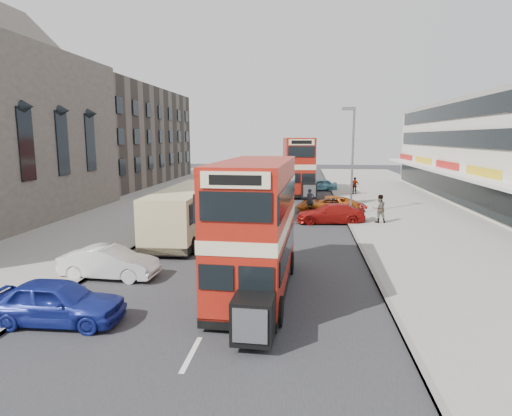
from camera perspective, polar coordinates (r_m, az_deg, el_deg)
The scene contains 19 objects.
ground at distance 16.16m, azimuth -4.88°, elevation -12.15°, with size 160.00×160.00×0.00m, color #28282B.
road_surface at distance 35.36m, azimuth 1.44°, elevation -0.23°, with size 12.00×90.00×0.01m, color #28282B.
pavement_right at distance 36.35m, azimuth 20.65°, elevation -0.46°, with size 12.00×90.00×0.15m, color gray.
pavement_left at distance 38.28m, azimuth -16.75°, elevation 0.22°, with size 12.00×90.00×0.15m, color gray.
kerb_left at distance 36.38m, azimuth -8.17°, elevation 0.06°, with size 0.20×90.00×0.16m, color gray.
kerb_right at distance 35.36m, azimuth 11.34°, elevation -0.30°, with size 0.20×90.00×0.16m, color gray.
brick_terrace at distance 58.36m, azimuth -19.20°, elevation 8.98°, with size 14.00×28.00×12.00m, color #66594C.
street_lamp at distance 32.94m, azimuth 12.64°, elevation 7.20°, with size 1.00×0.20×8.12m.
bus_main at distance 16.17m, azimuth -0.03°, elevation -2.53°, with size 2.75×9.00×4.91m.
bus_second at distance 44.98m, azimuth 5.61°, elevation 5.62°, with size 3.67×10.37×5.67m.
coach at distance 25.96m, azimuth -9.02°, elevation -0.28°, with size 2.76×10.34×2.73m.
car_left_near at distance 15.41m, azimuth -25.00°, elevation -11.23°, with size 1.72×4.28×1.46m, color navy.
car_left_front at distance 19.34m, azimuth -18.94°, elevation -6.87°, with size 1.44×4.12×1.36m, color silver.
car_right_a at distance 30.17m, azimuth 9.90°, elevation -0.73°, with size 1.92×4.73×1.37m, color maroon.
car_right_b at distance 34.19m, azimuth 9.47°, elevation 0.45°, with size 2.25×4.88×1.36m, color #BB5212.
car_right_c at distance 48.46m, azimuth 8.52°, elevation 3.05°, with size 1.52×3.78×1.29m, color #62B0C5.
pedestrian_near at distance 30.37m, azimuth 16.11°, elevation -0.05°, with size 0.72×0.49×1.96m, color gray.
pedestrian_far at distance 45.09m, azimuth 12.99°, elevation 2.93°, with size 1.02×0.42×1.74m, color gray.
cyclist at distance 33.03m, azimuth 7.19°, elevation 0.18°, with size 0.86×1.94×2.03m.
Camera 1 is at (3.01, -14.73, 5.94)m, focal length 30.02 mm.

